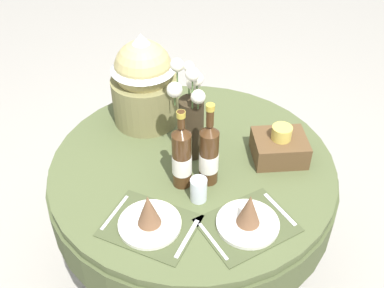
% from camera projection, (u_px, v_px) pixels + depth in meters
% --- Properties ---
extents(ground, '(8.00, 8.00, 0.00)m').
position_uv_depth(ground, '(192.00, 266.00, 2.50)').
color(ground, '#9E998E').
extents(dining_table, '(1.27, 1.27, 0.76)m').
position_uv_depth(dining_table, '(193.00, 185.00, 2.10)').
color(dining_table, '#4C5633').
rests_on(dining_table, ground).
extents(place_setting_left, '(0.42, 0.39, 0.16)m').
position_uv_depth(place_setting_left, '(149.00, 218.00, 1.71)').
color(place_setting_left, '#41492B').
rests_on(place_setting_left, dining_table).
extents(place_setting_right, '(0.42, 0.38, 0.16)m').
position_uv_depth(place_setting_right, '(248.00, 217.00, 1.71)').
color(place_setting_right, '#41492B').
rests_on(place_setting_right, dining_table).
extents(flower_vase, '(0.15, 0.19, 0.47)m').
position_uv_depth(flower_vase, '(190.00, 115.00, 1.93)').
color(flower_vase, '#332819').
rests_on(flower_vase, dining_table).
extents(wine_bottle_left, '(0.08, 0.08, 0.38)m').
position_uv_depth(wine_bottle_left, '(209.00, 154.00, 1.84)').
color(wine_bottle_left, '#422814').
rests_on(wine_bottle_left, dining_table).
extents(wine_bottle_right, '(0.08, 0.08, 0.37)m').
position_uv_depth(wine_bottle_right, '(182.00, 157.00, 1.83)').
color(wine_bottle_right, '#422814').
rests_on(wine_bottle_right, dining_table).
extents(tumbler_near_left, '(0.07, 0.07, 0.10)m').
position_uv_depth(tumbler_near_left, '(199.00, 190.00, 1.82)').
color(tumbler_near_left, silver).
rests_on(tumbler_near_left, dining_table).
extents(gift_tub_back_left, '(0.31, 0.31, 0.46)m').
position_uv_depth(gift_tub_back_left, '(144.00, 77.00, 2.11)').
color(gift_tub_back_left, olive).
rests_on(gift_tub_back_left, dining_table).
extents(woven_basket_side_right, '(0.23, 0.19, 0.17)m').
position_uv_depth(woven_basket_side_right, '(280.00, 147.00, 2.01)').
color(woven_basket_side_right, brown).
rests_on(woven_basket_side_right, dining_table).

